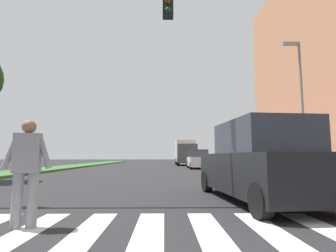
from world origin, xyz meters
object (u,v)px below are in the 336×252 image
(sedan_midblock, at_px, (198,160))
(truck_box_delivery, at_px, (185,152))
(street_lamp_right, at_px, (300,94))
(pedestrian_performer, at_px, (27,167))
(suv_crossing, at_px, (260,163))

(sedan_midblock, height_order, truck_box_delivery, truck_box_delivery)
(street_lamp_right, xyz_separation_m, truck_box_delivery, (-4.98, 18.95, -2.96))
(pedestrian_performer, relative_size, suv_crossing, 0.35)
(suv_crossing, bearing_deg, sedan_midblock, 87.64)
(pedestrian_performer, height_order, sedan_midblock, sedan_midblock)
(street_lamp_right, height_order, sedan_midblock, street_lamp_right)
(pedestrian_performer, distance_m, suv_crossing, 5.16)
(suv_crossing, distance_m, truck_box_delivery, 26.85)
(street_lamp_right, relative_size, sedan_midblock, 1.79)
(truck_box_delivery, bearing_deg, sedan_midblock, -87.06)
(sedan_midblock, bearing_deg, pedestrian_performer, -104.75)
(street_lamp_right, relative_size, suv_crossing, 1.57)
(street_lamp_right, bearing_deg, sedan_midblock, 114.60)
(pedestrian_performer, height_order, suv_crossing, suv_crossing)
(pedestrian_performer, distance_m, truck_box_delivery, 29.63)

